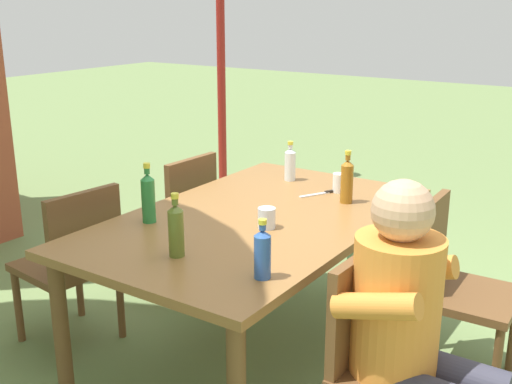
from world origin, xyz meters
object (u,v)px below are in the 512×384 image
at_px(cup_glass, 267,218).
at_px(person_in_white_shirt, 416,325).
at_px(bottle_blue, 262,253).
at_px(chair_far_left, 74,259).
at_px(backpack_by_far_side, 373,235).
at_px(chair_near_right, 452,281).
at_px(bottle_olive, 176,229).
at_px(cup_white, 339,183).
at_px(chair_far_right, 178,216).
at_px(chair_near_left, 385,357).
at_px(bottle_amber, 347,180).
at_px(bottle_clear, 290,164).
at_px(bottle_green, 148,197).
at_px(table_knife, 322,193).
at_px(dining_table, 256,231).

bearing_deg(cup_glass, person_in_white_shirt, -109.59).
bearing_deg(cup_glass, bottle_blue, -148.69).
distance_m(chair_far_left, person_in_white_shirt, 1.82).
bearing_deg(backpack_by_far_side, person_in_white_shirt, -152.53).
bearing_deg(backpack_by_far_side, chair_near_right, -140.30).
xyz_separation_m(chair_far_left, chair_near_right, (0.82, -1.70, 0.00)).
height_order(bottle_olive, cup_white, bottle_olive).
height_order(chair_far_right, cup_glass, chair_far_right).
distance_m(chair_far_right, backpack_by_far_side, 1.35).
bearing_deg(bottle_blue, chair_near_left, -68.05).
distance_m(chair_far_left, bottle_amber, 1.46).
relative_size(chair_far_left, chair_far_right, 1.00).
xyz_separation_m(bottle_clear, bottle_amber, (-0.20, -0.46, 0.02)).
bearing_deg(bottle_amber, bottle_green, 141.12).
distance_m(bottle_blue, cup_white, 1.19).
xyz_separation_m(bottle_green, bottle_blue, (-0.23, -0.78, -0.02)).
distance_m(chair_far_left, cup_glass, 1.08).
bearing_deg(person_in_white_shirt, chair_near_left, 88.65).
height_order(bottle_amber, cup_white, bottle_amber).
relative_size(chair_near_right, bottle_olive, 3.28).
height_order(chair_far_right, bottle_green, bottle_green).
height_order(chair_near_right, bottle_olive, bottle_olive).
height_order(chair_far_left, bottle_amber, bottle_amber).
height_order(person_in_white_shirt, bottle_green, person_in_white_shirt).
relative_size(chair_far_right, bottle_green, 3.07).
bearing_deg(chair_far_left, chair_near_left, -89.60).
bearing_deg(chair_near_left, cup_glass, 67.86).
height_order(cup_white, backpack_by_far_side, cup_white).
xyz_separation_m(chair_far_right, cup_white, (0.18, -1.00, 0.33)).
distance_m(chair_near_left, chair_far_left, 1.70).
distance_m(bottle_clear, bottle_green, 1.00).
distance_m(chair_far_left, table_knife, 1.34).
height_order(dining_table, bottle_olive, bottle_olive).
xyz_separation_m(bottle_amber, cup_white, (0.15, 0.12, -0.07)).
bearing_deg(table_knife, chair_near_right, -97.11).
xyz_separation_m(person_in_white_shirt, table_knife, (0.90, 0.87, 0.11)).
distance_m(bottle_olive, backpack_by_far_side, 2.10).
xyz_separation_m(dining_table, chair_far_left, (-0.42, 0.85, -0.20)).
relative_size(bottle_olive, cup_white, 2.57).
height_order(bottle_olive, cup_glass, bottle_olive).
xyz_separation_m(chair_far_left, bottle_blue, (-0.16, -1.27, 0.38)).
height_order(chair_far_left, bottle_olive, bottle_olive).
relative_size(person_in_white_shirt, bottle_amber, 4.31).
distance_m(bottle_blue, table_knife, 1.13).
xyz_separation_m(table_knife, backpack_by_far_side, (0.91, 0.08, -0.54)).
bearing_deg(bottle_amber, backpack_by_far_side, 14.47).
bearing_deg(person_in_white_shirt, cup_glass, 70.41).
height_order(chair_near_right, bottle_green, bottle_green).
bearing_deg(table_knife, backpack_by_far_side, 4.93).
height_order(chair_near_left, bottle_clear, bottle_clear).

